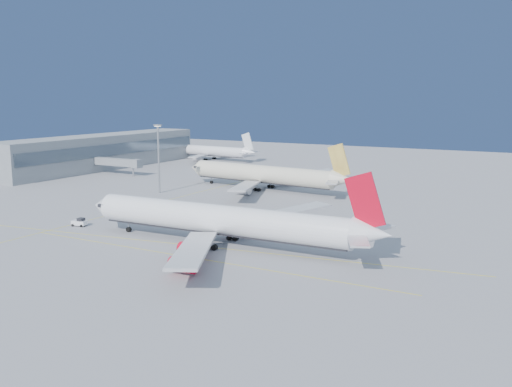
# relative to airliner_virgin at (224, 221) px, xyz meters

# --- Properties ---
(ground) EXTENTS (500.00, 500.00, 0.00)m
(ground) POSITION_rel_airliner_virgin_xyz_m (-4.71, 2.65, -5.50)
(ground) COLOR slate
(ground) RESTS_ON ground
(terminal) EXTENTS (18.40, 110.00, 15.00)m
(terminal) POSITION_rel_airliner_virgin_xyz_m (-119.64, 87.65, 2.01)
(terminal) COLOR gray
(terminal) RESTS_ON ground
(jet_bridge) EXTENTS (23.60, 3.60, 6.90)m
(jet_bridge) POSITION_rel_airliner_virgin_xyz_m (-97.81, 74.65, -0.33)
(jet_bridge) COLOR gray
(jet_bridge) RESTS_ON ground
(taxiway_lines) EXTENTS (118.86, 140.00, 0.02)m
(taxiway_lines) POSITION_rel_airliner_virgin_xyz_m (-19.42, 8.99, -5.49)
(taxiway_lines) COLOR #D7C90B
(taxiway_lines) RESTS_ON ground
(airliner_virgin) EXTENTS (73.89, 66.48, 18.25)m
(airliner_virgin) POSITION_rel_airliner_virgin_xyz_m (0.00, 0.00, 0.00)
(airliner_virgin) COLOR white
(airliner_virgin) RESTS_ON ground
(airliner_etihad) EXTENTS (67.59, 62.11, 17.64)m
(airliner_etihad) POSITION_rel_airliner_virgin_xyz_m (-27.37, 70.22, -0.13)
(airliner_etihad) COLOR beige
(airliner_etihad) RESTS_ON ground
(airliner_third) EXTENTS (54.96, 50.58, 14.74)m
(airliner_third) POSITION_rel_airliner_virgin_xyz_m (-96.38, 139.99, -1.04)
(airliner_third) COLOR white
(airliner_third) RESTS_ON ground
(pushback_tug) EXTENTS (3.96, 2.79, 2.08)m
(pushback_tug) POSITION_rel_airliner_virgin_xyz_m (-41.71, -1.79, -4.54)
(pushback_tug) COLOR white
(pushback_tug) RESTS_ON ground
(light_mast) EXTENTS (1.98, 1.98, 22.94)m
(light_mast) POSITION_rel_airliner_virgin_xyz_m (-55.42, 47.23, 8.03)
(light_mast) COLOR gray
(light_mast) RESTS_ON ground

